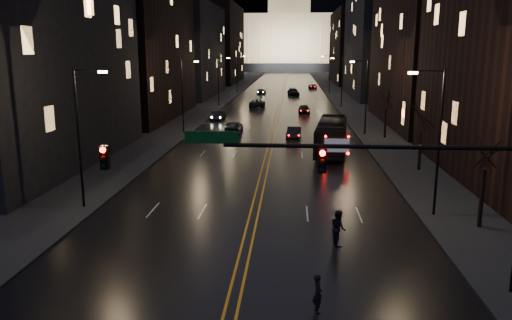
% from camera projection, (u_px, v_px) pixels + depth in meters
% --- Properties ---
extents(ground, '(900.00, 900.00, 0.00)m').
position_uv_depth(ground, '(237.00, 286.00, 21.57)').
color(ground, black).
rests_on(ground, ground).
extents(road, '(20.00, 320.00, 0.02)m').
position_uv_depth(road, '(285.00, 85.00, 148.22)').
color(road, black).
rests_on(road, ground).
extents(sidewalk_left, '(8.00, 320.00, 0.16)m').
position_uv_depth(sidewalk_left, '(238.00, 85.00, 149.19)').
color(sidewalk_left, black).
rests_on(sidewalk_left, ground).
extents(sidewalk_right, '(8.00, 320.00, 0.16)m').
position_uv_depth(sidewalk_right, '(332.00, 85.00, 147.22)').
color(sidewalk_right, black).
rests_on(sidewalk_right, ground).
extents(center_line, '(0.62, 320.00, 0.01)m').
position_uv_depth(center_line, '(285.00, 85.00, 148.22)').
color(center_line, orange).
rests_on(center_line, road).
extents(building_left_near, '(12.00, 28.00, 22.00)m').
position_uv_depth(building_left_near, '(18.00, 38.00, 42.12)').
color(building_left_near, black).
rests_on(building_left_near, ground).
extents(building_left_mid, '(12.00, 30.00, 28.00)m').
position_uv_depth(building_left_mid, '(134.00, 22.00, 72.66)').
color(building_left_mid, black).
rests_on(building_left_mid, ground).
extents(building_left_far, '(12.00, 34.00, 20.00)m').
position_uv_depth(building_left_far, '(188.00, 51.00, 110.54)').
color(building_left_far, black).
rests_on(building_left_far, ground).
extents(building_left_dist, '(12.00, 40.00, 24.00)m').
position_uv_depth(building_left_dist, '(219.00, 44.00, 156.87)').
color(building_left_dist, black).
rests_on(building_left_dist, ground).
extents(building_right_mid, '(12.00, 34.00, 26.00)m').
position_uv_depth(building_right_mid, '(381.00, 36.00, 106.94)').
color(building_right_mid, black).
rests_on(building_right_mid, ground).
extents(building_right_dist, '(12.00, 40.00, 22.00)m').
position_uv_depth(building_right_dist, '(354.00, 47.00, 154.13)').
color(building_right_dist, black).
rests_on(building_right_dist, ground).
extents(capitol, '(90.00, 50.00, 58.50)m').
position_uv_depth(capitol, '(289.00, 37.00, 261.47)').
color(capitol, black).
rests_on(capitol, ground).
extents(traffic_signal, '(17.29, 0.45, 7.00)m').
position_uv_depth(traffic_signal, '(382.00, 174.00, 20.05)').
color(traffic_signal, black).
rests_on(traffic_signal, ground).
extents(streetlamp_right_near, '(2.13, 0.25, 9.00)m').
position_uv_depth(streetlamp_right_near, '(437.00, 135.00, 29.46)').
color(streetlamp_right_near, black).
rests_on(streetlamp_right_near, ground).
extents(streetlamp_left_near, '(2.13, 0.25, 9.00)m').
position_uv_depth(streetlamp_left_near, '(81.00, 131.00, 30.98)').
color(streetlamp_left_near, black).
rests_on(streetlamp_left_near, ground).
extents(streetlamp_right_mid, '(2.13, 0.25, 9.00)m').
position_uv_depth(streetlamp_right_mid, '(365.00, 93.00, 58.69)').
color(streetlamp_right_mid, black).
rests_on(streetlamp_right_mid, ground).
extents(streetlamp_left_mid, '(2.13, 0.25, 9.00)m').
position_uv_depth(streetlamp_left_mid, '(184.00, 92.00, 60.21)').
color(streetlamp_left_mid, black).
rests_on(streetlamp_left_mid, ground).
extents(streetlamp_right_far, '(2.13, 0.25, 9.00)m').
position_uv_depth(streetlamp_right_far, '(341.00, 79.00, 87.92)').
color(streetlamp_right_far, black).
rests_on(streetlamp_right_far, ground).
extents(streetlamp_left_far, '(2.13, 0.25, 9.00)m').
position_uv_depth(streetlamp_left_far, '(219.00, 79.00, 89.44)').
color(streetlamp_left_far, black).
rests_on(streetlamp_left_far, ground).
extents(streetlamp_right_dist, '(2.13, 0.25, 9.00)m').
position_uv_depth(streetlamp_right_dist, '(329.00, 72.00, 117.14)').
color(streetlamp_right_dist, black).
rests_on(streetlamp_right_dist, ground).
extents(streetlamp_left_dist, '(2.13, 0.25, 9.00)m').
position_uv_depth(streetlamp_left_dist, '(238.00, 72.00, 118.67)').
color(streetlamp_left_dist, black).
rests_on(streetlamp_left_dist, ground).
extents(tree_right_near, '(2.40, 2.40, 6.65)m').
position_uv_depth(tree_right_near, '(487.00, 151.00, 27.48)').
color(tree_right_near, black).
rests_on(tree_right_near, ground).
extents(tree_right_mid, '(2.40, 2.40, 6.65)m').
position_uv_depth(tree_right_mid, '(422.00, 118.00, 41.12)').
color(tree_right_mid, black).
rests_on(tree_right_mid, ground).
extents(tree_right_far, '(2.40, 2.40, 6.65)m').
position_uv_depth(tree_right_far, '(387.00, 100.00, 56.70)').
color(tree_right_far, black).
rests_on(tree_right_far, ground).
extents(bus, '(4.12, 12.15, 3.32)m').
position_uv_depth(bus, '(332.00, 136.00, 49.76)').
color(bus, black).
rests_on(bus, ground).
extents(oncoming_car_a, '(1.98, 4.92, 1.68)m').
position_uv_depth(oncoming_car_a, '(234.00, 127.00, 61.01)').
color(oncoming_car_a, black).
rests_on(oncoming_car_a, ground).
extents(oncoming_car_b, '(1.96, 4.49, 1.43)m').
position_uv_depth(oncoming_car_b, '(218.00, 115.00, 72.82)').
color(oncoming_car_b, black).
rests_on(oncoming_car_b, ground).
extents(oncoming_car_c, '(2.75, 5.55, 1.51)m').
position_uv_depth(oncoming_car_c, '(257.00, 103.00, 89.83)').
color(oncoming_car_c, black).
rests_on(oncoming_car_c, ground).
extents(oncoming_car_d, '(2.08, 4.60, 1.31)m').
position_uv_depth(oncoming_car_d, '(261.00, 92.00, 116.26)').
color(oncoming_car_d, black).
rests_on(oncoming_car_d, ground).
extents(receding_car_a, '(1.80, 4.30, 1.38)m').
position_uv_depth(receding_car_a, '(294.00, 133.00, 57.54)').
color(receding_car_a, black).
rests_on(receding_car_a, ground).
extents(receding_car_b, '(1.84, 4.43, 1.50)m').
position_uv_depth(receding_car_b, '(304.00, 109.00, 80.39)').
color(receding_car_b, black).
rests_on(receding_car_b, ground).
extents(receding_car_c, '(3.02, 5.88, 1.63)m').
position_uv_depth(receding_car_c, '(293.00, 92.00, 113.02)').
color(receding_car_c, black).
rests_on(receding_car_c, ground).
extents(receding_car_d, '(2.18, 4.71, 1.31)m').
position_uv_depth(receding_car_d, '(313.00, 86.00, 133.31)').
color(receding_car_d, black).
rests_on(receding_car_d, ground).
extents(pedestrian_a, '(0.52, 0.65, 1.57)m').
position_uv_depth(pedestrian_a, '(318.00, 294.00, 19.21)').
color(pedestrian_a, black).
rests_on(pedestrian_a, ground).
extents(pedestrian_b, '(0.70, 1.00, 1.88)m').
position_uv_depth(pedestrian_b, '(338.00, 228.00, 25.90)').
color(pedestrian_b, black).
rests_on(pedestrian_b, ground).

